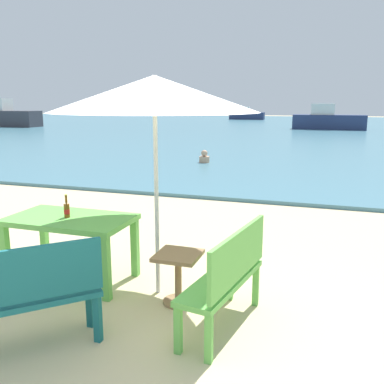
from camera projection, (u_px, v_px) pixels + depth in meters
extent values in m
plane|color=beige|center=(159.00, 322.00, 3.99)|extent=(120.00, 120.00, 0.00)
cube|color=teal|center=(312.00, 128.00, 31.82)|extent=(120.00, 50.00, 0.08)
cube|color=#60B24C|center=(70.00, 220.00, 4.78)|extent=(1.40, 0.80, 0.06)
cube|color=#60B24C|center=(6.00, 255.00, 4.74)|extent=(0.08, 0.08, 0.70)
cube|color=#60B24C|center=(106.00, 269.00, 4.35)|extent=(0.08, 0.08, 0.70)
cube|color=#60B24C|center=(44.00, 237.00, 5.37)|extent=(0.08, 0.08, 0.70)
cube|color=#60B24C|center=(135.00, 248.00, 4.98)|extent=(0.08, 0.08, 0.70)
cylinder|color=brown|center=(67.00, 211.00, 4.75)|extent=(0.06, 0.06, 0.16)
cone|color=brown|center=(66.00, 204.00, 4.73)|extent=(0.06, 0.06, 0.03)
cylinder|color=brown|center=(66.00, 199.00, 4.72)|extent=(0.03, 0.03, 0.09)
cylinder|color=red|center=(67.00, 211.00, 4.75)|extent=(0.07, 0.07, 0.05)
cylinder|color=gold|center=(66.00, 195.00, 4.71)|extent=(0.03, 0.03, 0.01)
cylinder|color=silver|center=(156.00, 190.00, 4.37)|extent=(0.04, 0.04, 2.30)
cone|color=white|center=(155.00, 94.00, 4.16)|extent=(2.10, 2.10, 0.36)
cube|color=olive|center=(178.00, 255.00, 4.25)|extent=(0.44, 0.44, 0.04)
cylinder|color=olive|center=(178.00, 280.00, 4.31)|extent=(0.07, 0.07, 0.50)
cylinder|color=olive|center=(178.00, 301.00, 4.36)|extent=(0.32, 0.32, 0.03)
cube|color=#196066|center=(26.00, 300.00, 3.46)|extent=(1.11, 1.10, 0.05)
cube|color=#196066|center=(25.00, 275.00, 3.26)|extent=(0.88, 0.87, 0.44)
cube|color=#196066|center=(90.00, 305.00, 3.87)|extent=(0.06, 0.06, 0.42)
cube|color=#196066|center=(98.00, 319.00, 3.62)|extent=(0.06, 0.06, 0.42)
cube|color=#60B24C|center=(221.00, 281.00, 3.81)|extent=(0.56, 1.24, 0.05)
cube|color=#60B24C|center=(239.00, 255.00, 3.68)|extent=(0.24, 1.19, 0.44)
cube|color=#60B24C|center=(230.00, 280.00, 4.40)|extent=(0.06, 0.06, 0.42)
cube|color=#60B24C|center=(178.00, 330.00, 3.45)|extent=(0.06, 0.06, 0.42)
cube|color=#60B24C|center=(256.00, 286.00, 4.27)|extent=(0.06, 0.06, 0.42)
cube|color=#60B24C|center=(209.00, 338.00, 3.32)|extent=(0.06, 0.06, 0.42)
cylinder|color=tan|center=(204.00, 159.00, 13.78)|extent=(0.34, 0.34, 0.20)
sphere|color=tan|center=(204.00, 153.00, 13.74)|extent=(0.21, 0.21, 0.21)
cube|color=navy|center=(329.00, 122.00, 29.94)|extent=(4.99, 1.36, 1.02)
cube|color=silver|center=(323.00, 109.00, 29.88)|extent=(1.59, 1.02, 0.79)
cube|color=navy|center=(247.00, 116.00, 46.19)|extent=(3.79, 1.03, 0.77)
cube|color=silver|center=(244.00, 109.00, 46.15)|extent=(1.21, 0.77, 0.60)
cube|color=#38383F|center=(5.00, 119.00, 33.47)|extent=(6.02, 1.64, 1.23)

